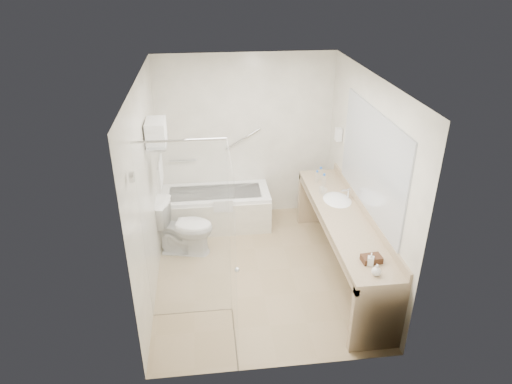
{
  "coord_description": "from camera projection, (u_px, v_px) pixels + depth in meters",
  "views": [
    {
      "loc": [
        -0.6,
        -4.81,
        3.61
      ],
      "look_at": [
        0.0,
        0.3,
        1.0
      ],
      "focal_mm": 32.0,
      "sensor_mm": 36.0,
      "label": 1
    }
  ],
  "objects": [
    {
      "name": "floor",
      "position": [
        259.0,
        270.0,
        5.96
      ],
      "size": [
        3.2,
        3.2,
        0.0
      ],
      "primitive_type": "plane",
      "color": "tan",
      "rests_on": "ground"
    },
    {
      "name": "wall_front",
      "position": [
        281.0,
        264.0,
        3.98
      ],
      "size": [
        2.6,
        0.1,
        2.5
      ],
      "primitive_type": "cube",
      "color": "silver",
      "rests_on": "ground"
    },
    {
      "name": "toilet",
      "position": [
        184.0,
        227.0,
        6.19
      ],
      "size": [
        0.86,
        0.59,
        0.77
      ],
      "primitive_type": "imported",
      "rotation": [
        0.0,
        0.0,
        1.36
      ],
      "color": "white",
      "rests_on": "floor"
    },
    {
      "name": "towel_shelf",
      "position": [
        157.0,
        138.0,
        5.35
      ],
      "size": [
        0.24,
        0.55,
        0.81
      ],
      "color": "silver",
      "rests_on": "wall_left"
    },
    {
      "name": "wall_right",
      "position": [
        365.0,
        179.0,
        5.53
      ],
      "size": [
        0.1,
        3.2,
        2.5
      ],
      "primitive_type": "cube",
      "color": "silver",
      "rests_on": "ground"
    },
    {
      "name": "water_bottle_mid",
      "position": [
        317.0,
        177.0,
        6.33
      ],
      "size": [
        0.06,
        0.06,
        0.18
      ],
      "rotation": [
        0.0,
        0.0,
        0.22
      ],
      "color": "silver",
      "rests_on": "vanity_counter"
    },
    {
      "name": "soap_bottle_a",
      "position": [
        370.0,
        262.0,
        4.63
      ],
      "size": [
        0.11,
        0.16,
        0.07
      ],
      "primitive_type": "imported",
      "rotation": [
        0.0,
        0.0,
        -0.41
      ],
      "color": "silver",
      "rests_on": "vanity_counter"
    },
    {
      "name": "soap_bottle_b",
      "position": [
        376.0,
        271.0,
        4.47
      ],
      "size": [
        0.13,
        0.15,
        0.1
      ],
      "primitive_type": "imported",
      "rotation": [
        0.0,
        0.0,
        -0.34
      ],
      "color": "silver",
      "rests_on": "vanity_counter"
    },
    {
      "name": "bathtub",
      "position": [
        216.0,
        209.0,
        6.88
      ],
      "size": [
        1.6,
        0.73,
        0.59
      ],
      "color": "white",
      "rests_on": "floor"
    },
    {
      "name": "drinking_glass_far",
      "position": [
        324.0,
        192.0,
        6.01
      ],
      "size": [
        0.09,
        0.09,
        0.09
      ],
      "primitive_type": "cylinder",
      "rotation": [
        0.0,
        0.0,
        0.29
      ],
      "color": "silver",
      "rests_on": "vanity_counter"
    },
    {
      "name": "shower_enclosure",
      "position": [
        208.0,
        244.0,
        4.59
      ],
      "size": [
        0.96,
        0.91,
        2.11
      ],
      "color": "silver",
      "rests_on": "floor"
    },
    {
      "name": "ceiling",
      "position": [
        259.0,
        79.0,
        4.83
      ],
      "size": [
        2.6,
        3.2,
        0.1
      ],
      "primitive_type": "cube",
      "color": "silver",
      "rests_on": "wall_back"
    },
    {
      "name": "sink",
      "position": [
        337.0,
        202.0,
        5.92
      ],
      "size": [
        0.4,
        0.52,
        0.14
      ],
      "primitive_type": "ellipsoid",
      "color": "white",
      "rests_on": "vanity_counter"
    },
    {
      "name": "grab_bar_short",
      "position": [
        183.0,
        160.0,
        6.81
      ],
      "size": [
        0.4,
        0.03,
        0.03
      ],
      "primitive_type": "cylinder",
      "rotation": [
        0.0,
        1.57,
        0.0
      ],
      "color": "silver",
      "rests_on": "wall_back"
    },
    {
      "name": "wall_left",
      "position": [
        147.0,
        190.0,
        5.26
      ],
      "size": [
        0.1,
        3.2,
        2.5
      ],
      "primitive_type": "cube",
      "color": "silver",
      "rests_on": "ground"
    },
    {
      "name": "hairdryer_unit",
      "position": [
        339.0,
        134.0,
        6.36
      ],
      "size": [
        0.08,
        0.1,
        0.18
      ],
      "primitive_type": "cube",
      "color": "silver",
      "rests_on": "wall_right"
    },
    {
      "name": "faucet",
      "position": [
        349.0,
        194.0,
        5.89
      ],
      "size": [
        0.03,
        0.03,
        0.14
      ],
      "primitive_type": "cylinder",
      "color": "silver",
      "rests_on": "vanity_counter"
    },
    {
      "name": "mirror",
      "position": [
        371.0,
        161.0,
        5.26
      ],
      "size": [
        0.02,
        2.0,
        1.2
      ],
      "primitive_type": "cube",
      "color": "#A4AAB0",
      "rests_on": "wall_right"
    },
    {
      "name": "drinking_glass_near",
      "position": [
        321.0,
        190.0,
        6.07
      ],
      "size": [
        0.08,
        0.08,
        0.08
      ],
      "primitive_type": "cylinder",
      "rotation": [
        0.0,
        0.0,
        0.21
      ],
      "color": "silver",
      "rests_on": "vanity_counter"
    },
    {
      "name": "amenity_basket",
      "position": [
        371.0,
        259.0,
        4.68
      ],
      "size": [
        0.21,
        0.15,
        0.07
      ],
      "primitive_type": "cube",
      "rotation": [
        0.0,
        0.0,
        0.08
      ],
      "color": "#442718",
      "rests_on": "vanity_counter"
    },
    {
      "name": "vanity_counter",
      "position": [
        342.0,
        230.0,
        5.64
      ],
      "size": [
        0.55,
        2.7,
        0.95
      ],
      "color": "tan",
      "rests_on": "floor"
    },
    {
      "name": "wall_back",
      "position": [
        246.0,
        138.0,
        6.81
      ],
      "size": [
        2.6,
        0.1,
        2.5
      ],
      "primitive_type": "cube",
      "color": "silver",
      "rests_on": "ground"
    },
    {
      "name": "water_bottle_left",
      "position": [
        324.0,
        181.0,
        6.2
      ],
      "size": [
        0.06,
        0.06,
        0.2
      ],
      "rotation": [
        0.0,
        0.0,
        0.2
      ],
      "color": "silver",
      "rests_on": "vanity_counter"
    },
    {
      "name": "water_bottle_right",
      "position": [
        321.0,
        174.0,
        6.41
      ],
      "size": [
        0.06,
        0.06,
        0.19
      ],
      "rotation": [
        0.0,
        0.0,
        -0.25
      ],
      "color": "silver",
      "rests_on": "vanity_counter"
    },
    {
      "name": "grab_bar_long",
      "position": [
        243.0,
        139.0,
        6.77
      ],
      "size": [
        0.53,
        0.03,
        0.33
      ],
      "primitive_type": "cylinder",
      "rotation": [
        0.0,
        1.05,
        0.0
      ],
      "color": "silver",
      "rests_on": "wall_back"
    }
  ]
}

